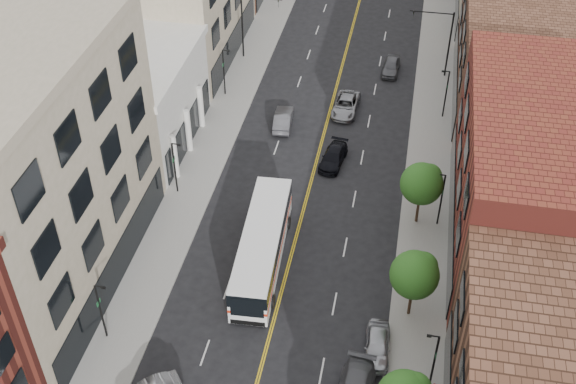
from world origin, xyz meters
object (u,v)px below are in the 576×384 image
Objects in this scene: car_parked_far at (377,345)px; car_lane_behind at (283,119)px; car_lane_a at (333,157)px; city_bus at (262,245)px; car_lane_b at (346,105)px; car_lane_c at (391,66)px.

car_lane_behind is at bearing 111.93° from car_parked_far.
car_parked_far is at bearing -66.34° from car_lane_a.
car_lane_b is at bearing 77.89° from city_bus.
car_lane_c is (7.28, 30.75, -1.19)m from city_bus.
car_lane_a is at bearing 72.35° from city_bus.
car_parked_far is at bearing -76.10° from car_lane_b.
car_lane_a is (-5.89, 20.42, -0.05)m from car_parked_far.
city_bus is 31.62m from car_lane_c.
car_lane_behind is 0.89× the size of car_lane_b.
car_parked_far is 29.67m from car_lane_b.
car_lane_behind is (-2.09, 18.63, -1.16)m from city_bus.
car_lane_c is at bearing 90.87° from car_parked_far.
city_bus is at bearing 141.64° from car_parked_far.
city_bus is 22.55m from car_lane_b.
car_lane_c is (3.78, 8.50, 0.01)m from car_lane_b.
car_lane_behind is 1.07× the size of car_lane_c.
city_bus reaches higher than car_parked_far.
car_lane_behind reaches higher than car_lane_b.
car_parked_far is 0.99× the size of car_lane_c.
car_lane_b is (-0.01, 8.66, 0.05)m from car_lane_a.
car_lane_b is at bearing 99.12° from car_parked_far.
car_lane_c is (3.77, 17.16, 0.06)m from car_lane_a.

